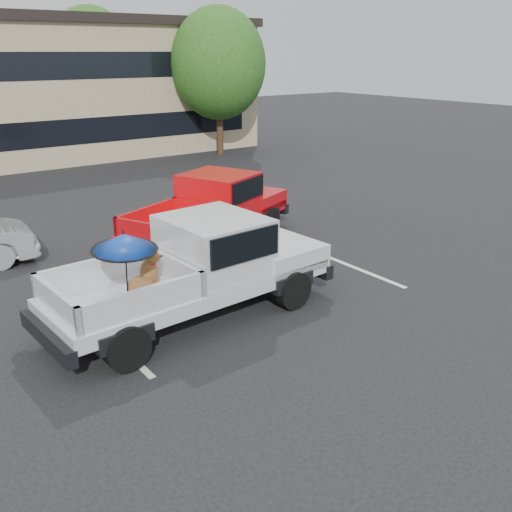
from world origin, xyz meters
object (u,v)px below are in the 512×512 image
object	(u,v)px
tree_right	(219,64)
silver_pickup	(204,262)
tree_back	(92,58)
red_pickup	(216,205)

from	to	relation	value
tree_right	silver_pickup	distance (m)	18.34
tree_right	silver_pickup	world-z (taller)	tree_right
tree_right	tree_back	size ratio (longest dim) A/B	0.95
tree_right	silver_pickup	bearing A→B (deg)	-123.96
tree_right	red_pickup	distance (m)	14.00
tree_right	red_pickup	xyz separation A→B (m)	(-7.52, -11.36, -3.23)
tree_right	tree_back	xyz separation A→B (m)	(-3.00, 8.00, 0.20)
silver_pickup	tree_back	bearing A→B (deg)	69.36
tree_right	red_pickup	world-z (taller)	tree_right
tree_back	red_pickup	xyz separation A→B (m)	(-4.52, -19.36, -3.43)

